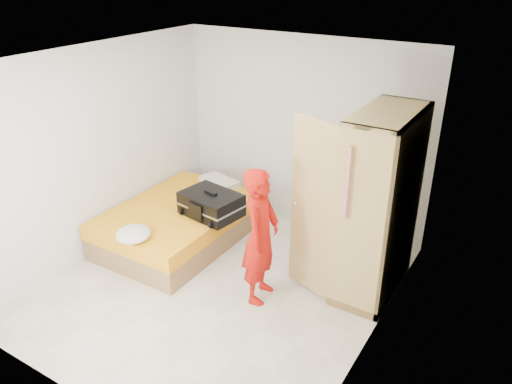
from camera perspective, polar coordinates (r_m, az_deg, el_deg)
The scene contains 7 objects.
room at distance 5.32m, azimuth -4.47°, elevation 0.97°, with size 4.00×4.02×2.60m.
bed at distance 6.74m, azimuth -8.86°, elevation -3.63°, with size 1.42×2.02×0.50m.
wardrobe at distance 5.56m, azimuth 13.27°, elevation -1.98°, with size 1.15×1.20×2.10m.
person at distance 5.35m, azimuth 0.53°, elevation -5.05°, with size 0.57×0.37×1.56m, color #B80B0B.
suitcase at distance 6.34m, azimuth -5.16°, elevation -1.39°, with size 0.82×0.66×0.32m.
round_cushion at distance 5.96m, azimuth -13.85°, elevation -4.69°, with size 0.40×0.40×0.15m, color silver.
pillow at distance 7.15m, azimuth -4.18°, elevation 1.11°, with size 0.58×0.29×0.11m, color silver.
Camera 1 is at (2.88, -3.89, 3.51)m, focal length 35.00 mm.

